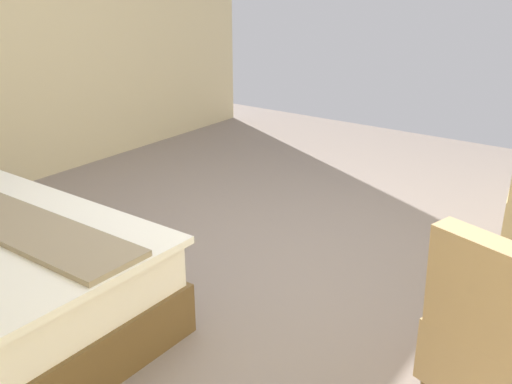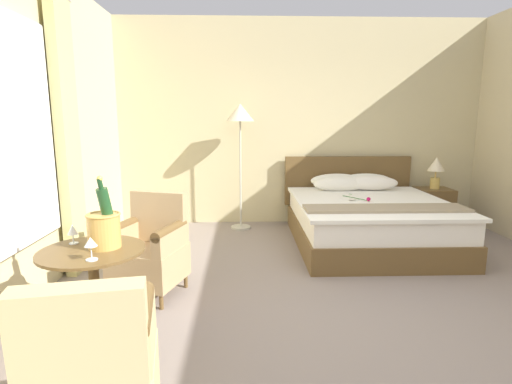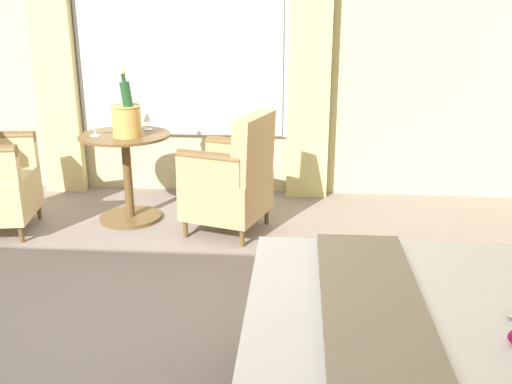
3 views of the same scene
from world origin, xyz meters
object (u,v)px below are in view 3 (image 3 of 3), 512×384
at_px(wine_glass_near_bucket, 147,118).
at_px(armchair_by_window, 232,180).
at_px(side_table_round, 127,172).
at_px(champagne_bucket, 127,117).
at_px(wine_glass_near_edge, 94,122).

height_order(wine_glass_near_bucket, armchair_by_window, armchair_by_window).
bearing_deg(armchair_by_window, side_table_round, -102.67).
relative_size(champagne_bucket, wine_glass_near_edge, 3.35).
relative_size(wine_glass_near_edge, armchair_by_window, 0.16).
height_order(wine_glass_near_edge, armchair_by_window, armchair_by_window).
bearing_deg(wine_glass_near_edge, champagne_bucket, 90.07).
height_order(side_table_round, champagne_bucket, champagne_bucket).
xyz_separation_m(side_table_round, wine_glass_near_bucket, (-0.18, 0.14, 0.40)).
bearing_deg(side_table_round, wine_glass_near_edge, -69.63).
distance_m(wine_glass_near_edge, armchair_by_window, 1.13).
relative_size(champagne_bucket, wine_glass_near_bucket, 3.52).
bearing_deg(wine_glass_near_bucket, wine_glass_near_edge, -53.48).
bearing_deg(armchair_by_window, champagne_bucket, -98.17).
distance_m(wine_glass_near_bucket, wine_glass_near_edge, 0.42).
xyz_separation_m(champagne_bucket, wine_glass_near_edge, (0.00, -0.25, -0.04)).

